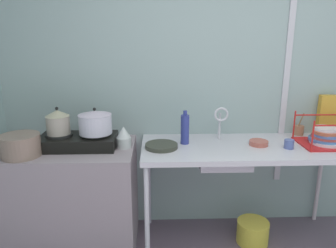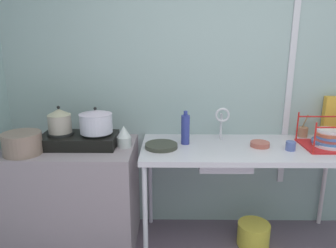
{
  "view_description": "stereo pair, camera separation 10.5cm",
  "coord_description": "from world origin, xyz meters",
  "views": [
    {
      "loc": [
        -0.64,
        -0.83,
        1.63
      ],
      "look_at": [
        -0.56,
        1.47,
        1.01
      ],
      "focal_mm": 33.94,
      "sensor_mm": 36.0,
      "label": 1
    },
    {
      "loc": [
        -0.54,
        -0.83,
        1.63
      ],
      "look_at": [
        -0.56,
        1.47,
        1.01
      ],
      "focal_mm": 33.94,
      "sensor_mm": 36.0,
      "label": 2
    }
  ],
  "objects": [
    {
      "name": "bucket_on_floor",
      "position": [
        0.13,
        1.43,
        0.09
      ],
      "size": [
        0.26,
        0.26,
        0.19
      ],
      "primitive_type": "cylinder",
      "color": "gold",
      "rests_on": "ground"
    },
    {
      "name": "wall_back",
      "position": [
        0.0,
        1.84,
        1.32
      ],
      "size": [
        4.63,
        0.1,
        2.64
      ],
      "primitive_type": "cube",
      "color": "#93A5A5",
      "rests_on": "ground"
    },
    {
      "name": "frying_pan",
      "position": [
        -0.61,
        1.44,
        0.85
      ],
      "size": [
        0.25,
        0.25,
        0.03
      ],
      "primitive_type": "cylinder",
      "color": "#36372D",
      "rests_on": "counter_sink"
    },
    {
      "name": "cereal_box",
      "position": [
        0.8,
        1.73,
        1.0
      ],
      "size": [
        0.16,
        0.09,
        0.34
      ],
      "primitive_type": "cube",
      "rotation": [
        0.0,
        0.0,
        -0.09
      ],
      "color": "gold",
      "rests_on": "counter_sink"
    },
    {
      "name": "dish_rack",
      "position": [
        0.66,
        1.47,
        0.89
      ],
      "size": [
        0.39,
        0.34,
        0.23
      ],
      "color": "red",
      "rests_on": "counter_sink"
    },
    {
      "name": "cup_by_rack",
      "position": [
        0.34,
        1.39,
        0.87
      ],
      "size": [
        0.07,
        0.07,
        0.07
      ],
      "primitive_type": "cylinder",
      "color": "#5360A4",
      "rests_on": "counter_sink"
    },
    {
      "name": "pot_on_left_burner",
      "position": [
        -1.38,
        1.47,
        1.03
      ],
      "size": [
        0.18,
        0.18,
        0.21
      ],
      "color": "#A7998C",
      "rests_on": "stove"
    },
    {
      "name": "pot_on_right_burner",
      "position": [
        -1.1,
        1.47,
        1.03
      ],
      "size": [
        0.25,
        0.25,
        0.2
      ],
      "color": "silver",
      "rests_on": "stove"
    },
    {
      "name": "pot_beside_stove",
      "position": [
        -1.6,
        1.3,
        0.91
      ],
      "size": [
        0.27,
        0.27,
        0.16
      ],
      "color": "#83695D",
      "rests_on": "counter_concrete"
    },
    {
      "name": "faucet",
      "position": [
        -0.13,
        1.62,
        1.02
      ],
      "size": [
        0.12,
        0.07,
        0.27
      ],
      "color": "silver",
      "rests_on": "counter_sink"
    },
    {
      "name": "wall_metal_strip",
      "position": [
        0.43,
        1.78,
        1.45
      ],
      "size": [
        0.05,
        0.01,
        2.11
      ],
      "primitive_type": "cube",
      "color": "silver"
    },
    {
      "name": "counter_sink",
      "position": [
        0.04,
        1.47,
        0.77
      ],
      "size": [
        1.61,
        0.64,
        0.83
      ],
      "color": "silver",
      "rests_on": "ground"
    },
    {
      "name": "sink_basin",
      "position": [
        -0.14,
        1.44,
        0.77
      ],
      "size": [
        0.38,
        0.37,
        0.13
      ],
      "primitive_type": "cube",
      "color": "silver",
      "rests_on": "counter_sink"
    },
    {
      "name": "small_bowl_on_drainboard",
      "position": [
        0.14,
        1.48,
        0.85
      ],
      "size": [
        0.14,
        0.14,
        0.04
      ],
      "primitive_type": "cylinder",
      "color": "#B1574A",
      "rests_on": "counter_sink"
    },
    {
      "name": "bottle_by_sink",
      "position": [
        -0.43,
        1.54,
        0.95
      ],
      "size": [
        0.07,
        0.07,
        0.26
      ],
      "color": "navy",
      "rests_on": "counter_sink"
    },
    {
      "name": "counter_concrete",
      "position": [
        -1.32,
        1.47,
        0.42
      ],
      "size": [
        0.99,
        0.64,
        0.83
      ],
      "primitive_type": "cube",
      "color": "gray",
      "rests_on": "ground"
    },
    {
      "name": "stove",
      "position": [
        -1.24,
        1.47,
        0.88
      ],
      "size": [
        0.57,
        0.3,
        0.11
      ],
      "color": "black",
      "rests_on": "counter_concrete"
    },
    {
      "name": "percolator",
      "position": [
        -0.89,
        1.46,
        0.91
      ],
      "size": [
        0.11,
        0.11,
        0.17
      ],
      "color": "silver",
      "rests_on": "counter_concrete"
    },
    {
      "name": "utensil_jar",
      "position": [
        0.57,
        1.73,
        0.87
      ],
      "size": [
        0.08,
        0.08,
        0.19
      ],
      "color": "#A36B4E",
      "rests_on": "counter_sink"
    }
  ]
}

